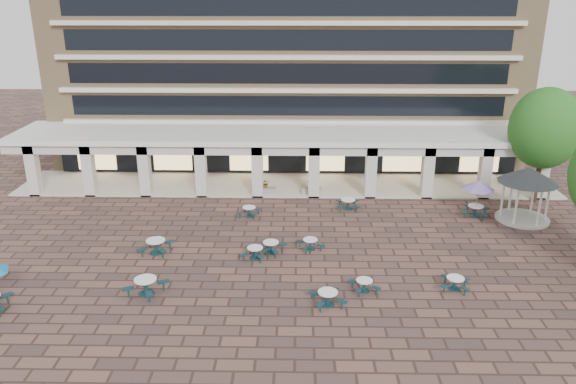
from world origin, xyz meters
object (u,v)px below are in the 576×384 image
gazebo (528,181)px  planter_left (266,188)px  planter_right (311,188)px  picnic_table_0 (146,285)px  picnic_table_1 (328,297)px

gazebo → planter_left: 18.50m
planter_left → planter_right: size_ratio=1.00×
gazebo → planter_left: (-17.71, 4.82, -2.33)m
picnic_table_0 → planter_left: 15.99m
picnic_table_0 → planter_left: bearing=91.7°
planter_left → planter_right: (3.49, 0.00, 0.05)m
picnic_table_1 → gazebo: size_ratio=0.50×
picnic_table_0 → gazebo: size_ratio=0.59×
picnic_table_1 → gazebo: gazebo is taller
gazebo → planter_left: bearing=164.8°
picnic_table_1 → planter_right: planter_right is taller
picnic_table_1 → planter_right: bearing=75.6°
gazebo → planter_right: 15.19m
picnic_table_0 → planter_left: planter_left is taller
picnic_table_0 → gazebo: gazebo is taller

